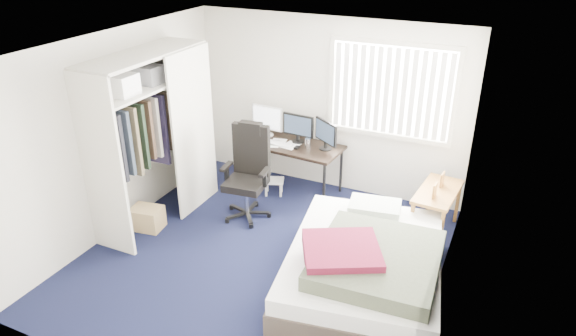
% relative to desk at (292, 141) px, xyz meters
% --- Properties ---
extents(ground, '(4.20, 4.20, 0.00)m').
position_rel_desk_xyz_m(ground, '(0.40, -1.75, -0.76)').
color(ground, black).
rests_on(ground, ground).
extents(room_shell, '(4.20, 4.20, 4.20)m').
position_rel_desk_xyz_m(room_shell, '(0.40, -1.75, 0.75)').
color(room_shell, silver).
rests_on(room_shell, ground).
extents(window_assembly, '(1.72, 0.09, 1.32)m').
position_rel_desk_xyz_m(window_assembly, '(1.30, 0.29, 0.84)').
color(window_assembly, white).
rests_on(window_assembly, ground).
extents(closet, '(0.64, 1.84, 2.22)m').
position_rel_desk_xyz_m(closet, '(-1.27, -1.49, 0.59)').
color(closet, beige).
rests_on(closet, ground).
extents(desk, '(1.52, 0.80, 1.19)m').
position_rel_desk_xyz_m(desk, '(0.00, 0.00, 0.00)').
color(desk, black).
rests_on(desk, ground).
extents(office_chair, '(0.66, 0.66, 1.28)m').
position_rel_desk_xyz_m(office_chair, '(-0.22, -0.92, -0.27)').
color(office_chair, black).
rests_on(office_chair, ground).
extents(footstool, '(0.35, 0.32, 0.23)m').
position_rel_desk_xyz_m(footstool, '(-0.16, -0.28, -0.58)').
color(footstool, white).
rests_on(footstool, ground).
extents(nightstand, '(0.52, 0.93, 0.79)m').
position_rel_desk_xyz_m(nightstand, '(2.15, -0.35, -0.22)').
color(nightstand, brown).
rests_on(nightstand, ground).
extents(bed, '(1.93, 2.37, 0.70)m').
position_rel_desk_xyz_m(bed, '(1.67, -1.78, -0.46)').
color(bed, '#3C322B').
rests_on(bed, ground).
extents(pine_box, '(0.43, 0.35, 0.29)m').
position_rel_desk_xyz_m(pine_box, '(-1.25, -1.81, -0.61)').
color(pine_box, '#A38551').
rests_on(pine_box, ground).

